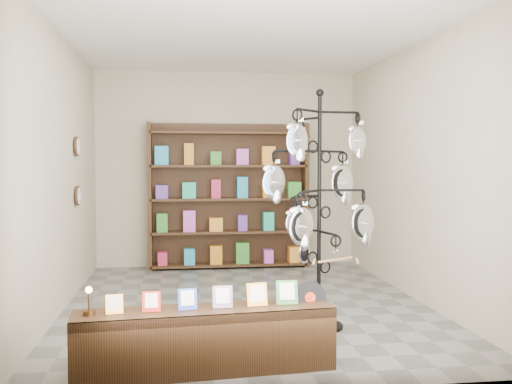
% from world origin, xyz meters
% --- Properties ---
extents(ground, '(5.00, 5.00, 0.00)m').
position_xyz_m(ground, '(0.00, 0.00, 0.00)').
color(ground, slate).
rests_on(ground, ground).
extents(room_envelope, '(5.00, 5.00, 5.00)m').
position_xyz_m(room_envelope, '(0.00, 0.00, 1.85)').
color(room_envelope, '#BDB398').
rests_on(room_envelope, ground).
extents(display_tree, '(1.28, 1.28, 2.31)m').
position_xyz_m(display_tree, '(0.60, -1.00, 1.33)').
color(display_tree, black).
rests_on(display_tree, ground).
extents(front_shelf, '(2.01, 0.57, 0.70)m').
position_xyz_m(front_shelf, '(-0.55, -2.02, 0.25)').
color(front_shelf, black).
rests_on(front_shelf, ground).
extents(back_shelving, '(2.42, 0.36, 2.20)m').
position_xyz_m(back_shelving, '(0.00, 2.30, 1.03)').
color(back_shelving, black).
rests_on(back_shelving, ground).
extents(wall_clocks, '(0.03, 0.24, 0.84)m').
position_xyz_m(wall_clocks, '(-1.97, 0.80, 1.50)').
color(wall_clocks, black).
rests_on(wall_clocks, ground).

